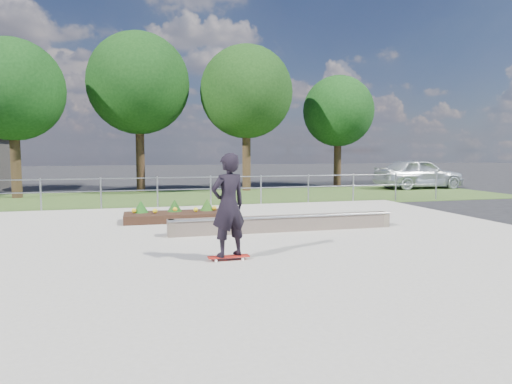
# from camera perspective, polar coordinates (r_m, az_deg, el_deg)

# --- Properties ---
(ground) EXTENTS (120.00, 120.00, 0.00)m
(ground) POSITION_cam_1_polar(r_m,az_deg,el_deg) (10.38, 1.07, -6.82)
(ground) COLOR black
(ground) RESTS_ON ground
(grass_verge) EXTENTS (30.00, 8.00, 0.02)m
(grass_verge) POSITION_cam_1_polar(r_m,az_deg,el_deg) (21.06, -7.20, -0.70)
(grass_verge) COLOR #334D1E
(grass_verge) RESTS_ON ground
(concrete_slab) EXTENTS (15.00, 15.00, 0.06)m
(concrete_slab) POSITION_cam_1_polar(r_m,az_deg,el_deg) (10.37, 1.07, -6.65)
(concrete_slab) COLOR #A59F93
(concrete_slab) RESTS_ON ground
(fence) EXTENTS (20.06, 0.06, 1.20)m
(fence) POSITION_cam_1_polar(r_m,az_deg,el_deg) (17.54, -5.68, 0.63)
(fence) COLOR gray
(fence) RESTS_ON ground
(tree_far_left) EXTENTS (4.55, 4.55, 7.15)m
(tree_far_left) POSITION_cam_1_polar(r_m,az_deg,el_deg) (23.50, -28.17, 11.18)
(tree_far_left) COLOR #2F2013
(tree_far_left) RESTS_ON ground
(tree_mid_left) EXTENTS (5.25, 5.25, 8.25)m
(tree_mid_left) POSITION_cam_1_polar(r_m,az_deg,el_deg) (25.00, -14.46, 12.97)
(tree_mid_left) COLOR #301D13
(tree_mid_left) RESTS_ON ground
(tree_mid_right) EXTENTS (4.90, 4.90, 7.70)m
(tree_mid_right) POSITION_cam_1_polar(r_m,az_deg,el_deg) (24.65, -1.22, 12.36)
(tree_mid_right) COLOR #352315
(tree_mid_right) RESTS_ON ground
(tree_far_right) EXTENTS (4.20, 4.20, 6.60)m
(tree_far_right) POSITION_cam_1_polar(r_m,az_deg,el_deg) (27.97, 10.24, 9.88)
(tree_far_right) COLOR #322114
(tree_far_right) RESTS_ON ground
(grind_ledge) EXTENTS (6.00, 0.44, 0.43)m
(grind_ledge) POSITION_cam_1_polar(r_m,az_deg,el_deg) (11.98, 3.48, -3.92)
(grind_ledge) COLOR brown
(grind_ledge) RESTS_ON concrete_slab
(planter_bed) EXTENTS (3.00, 1.20, 0.61)m
(planter_bed) POSITION_cam_1_polar(r_m,az_deg,el_deg) (13.95, -10.05, -2.77)
(planter_bed) COLOR black
(planter_bed) RESTS_ON concrete_slab
(skateboarder) EXTENTS (0.84, 0.69, 2.05)m
(skateboarder) POSITION_cam_1_polar(r_m,az_deg,el_deg) (8.69, -3.48, -1.68)
(skateboarder) COLOR white
(skateboarder) RESTS_ON concrete_slab
(parked_car) EXTENTS (5.09, 2.14, 1.72)m
(parked_car) POSITION_cam_1_polar(r_m,az_deg,el_deg) (27.48, 19.66, 2.19)
(parked_car) COLOR silver
(parked_car) RESTS_ON ground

